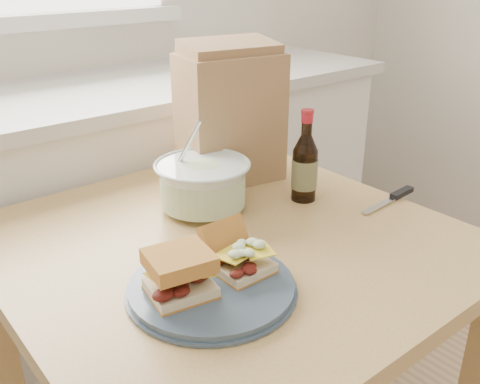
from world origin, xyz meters
TOP-DOWN VIEW (x-y plane):
  - cabinet_run at (-0.00, 1.70)m, footprint 2.50×0.64m
  - dining_table at (0.08, 0.90)m, footprint 0.93×0.93m
  - plate at (-0.07, 0.76)m, footprint 0.30×0.30m
  - sandwich_left at (-0.13, 0.76)m, footprint 0.12×0.12m
  - sandwich_right at (-0.01, 0.77)m, footprint 0.10×0.13m
  - coleslaw_bowl at (0.12, 1.05)m, footprint 0.23×0.23m
  - beer_bottle at (0.34, 0.93)m, footprint 0.06×0.06m
  - knife at (0.52, 0.79)m, footprint 0.21×0.03m
  - paper_bag at (0.29, 1.16)m, footprint 0.28×0.21m

SIDE VIEW (x-z plane):
  - cabinet_run at x=0.00m, z-range 0.00..0.94m
  - dining_table at x=0.08m, z-range 0.27..1.04m
  - knife at x=0.52m, z-range 0.77..0.78m
  - plate at x=-0.07m, z-range 0.77..0.79m
  - sandwich_right at x=-0.01m, z-range 0.77..0.86m
  - coleslaw_bowl at x=0.12m, z-range 0.71..0.94m
  - sandwich_left at x=-0.13m, z-range 0.79..0.87m
  - beer_bottle at x=0.34m, z-range 0.74..0.97m
  - paper_bag at x=0.29m, z-range 0.77..1.10m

